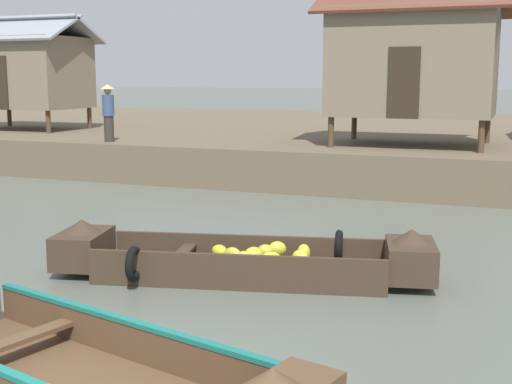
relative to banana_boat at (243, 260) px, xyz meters
name	(u,v)px	position (x,y,z in m)	size (l,w,h in m)	color
ground_plane	(334,217)	(0.08, 4.93, -0.29)	(300.00, 300.00, 0.00)	#596056
riverbank_strip	(418,141)	(0.08, 17.19, 0.26)	(160.00, 20.00, 1.09)	brown
banana_boat	(243,260)	(0.00, 0.00, 0.00)	(5.72, 2.58, 0.83)	#3D2D21
viewer_boat	(69,367)	(-0.07, -4.11, -0.01)	(5.33, 2.57, 0.87)	brown
stilt_house_left	(25,71)	(-12.86, 10.92, 2.87)	(4.75, 3.23, 3.96)	#4C3826
stilt_house_mid_left	(414,60)	(0.88, 10.11, 3.12)	(4.95, 3.57, 4.45)	#4C3826
vendor_person	(108,110)	(-7.48, 7.94, 1.73)	(0.44, 0.44, 1.66)	#332D28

